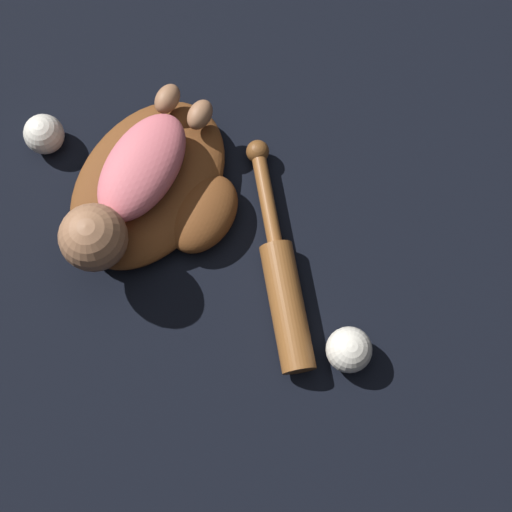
# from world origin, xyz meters

# --- Properties ---
(ground_plane) EXTENTS (6.00, 6.00, 0.00)m
(ground_plane) POSITION_xyz_m (0.00, 0.00, 0.00)
(ground_plane) COLOR black
(baseball_glove) EXTENTS (0.40, 0.34, 0.07)m
(baseball_glove) POSITION_xyz_m (0.03, 0.01, 0.04)
(baseball_glove) COLOR brown
(baseball_glove) RESTS_ON ground
(baby_figure) EXTENTS (0.37, 0.20, 0.11)m
(baby_figure) POSITION_xyz_m (0.09, 0.00, 0.11)
(baby_figure) COLOR #D16670
(baby_figure) RESTS_ON baseball_glove
(baseball_bat) EXTENTS (0.28, 0.37, 0.06)m
(baseball_bat) POSITION_xyz_m (-0.00, 0.28, 0.03)
(baseball_bat) COLOR brown
(baseball_bat) RESTS_ON ground
(baseball) EXTENTS (0.08, 0.08, 0.08)m
(baseball) POSITION_xyz_m (0.01, 0.44, 0.04)
(baseball) COLOR silver
(baseball) RESTS_ON ground
(baseball_spare) EXTENTS (0.07, 0.07, 0.07)m
(baseball_spare) POSITION_xyz_m (0.11, -0.22, 0.04)
(baseball_spare) COLOR silver
(baseball_spare) RESTS_ON ground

